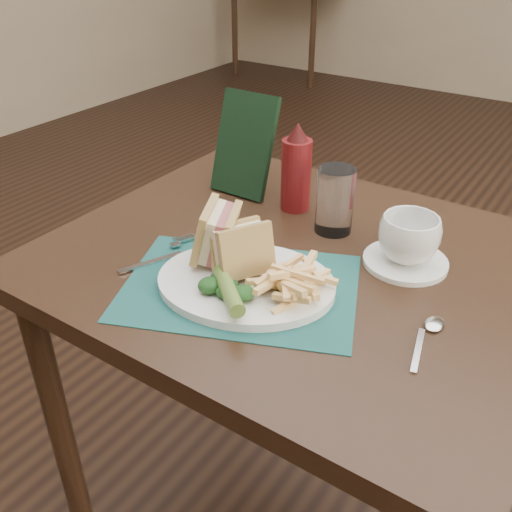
{
  "coord_description": "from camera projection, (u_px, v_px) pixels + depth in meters",
  "views": [
    {
      "loc": [
        0.44,
        -1.29,
        1.29
      ],
      "look_at": [
        -0.02,
        -0.61,
        0.8
      ],
      "focal_mm": 40.0,
      "sensor_mm": 36.0,
      "label": 1
    }
  ],
  "objects": [
    {
      "name": "pickle_spear",
      "position": [
        228.0,
        290.0,
        0.88
      ],
      "size": [
        0.11,
        0.1,
        0.03
      ],
      "primitive_type": "cylinder",
      "rotation": [
        1.54,
        0.0,
        0.86
      ],
      "color": "#50722B",
      "rests_on": "plate"
    },
    {
      "name": "saucer",
      "position": [
        405.0,
        262.0,
        1.02
      ],
      "size": [
        0.17,
        0.17,
        0.01
      ],
      "primitive_type": "cylinder",
      "rotation": [
        0.0,
        0.0,
        -0.18
      ],
      "color": "white",
      "rests_on": "table_main"
    },
    {
      "name": "sandwich_half_b",
      "position": [
        236.0,
        243.0,
        0.96
      ],
      "size": [
        0.11,
        0.12,
        0.1
      ],
      "primitive_type": null,
      "rotation": [
        0.0,
        -0.24,
        -0.51
      ],
      "color": "tan",
      "rests_on": "plate"
    },
    {
      "name": "sandwich_half_a",
      "position": [
        204.0,
        232.0,
        0.98
      ],
      "size": [
        0.11,
        0.13,
        0.1
      ],
      "primitive_type": null,
      "rotation": [
        0.0,
        0.24,
        0.45
      ],
      "color": "tan",
      "rests_on": "plate"
    },
    {
      "name": "table_bg_left",
      "position": [
        291.0,
        30.0,
        5.04
      ],
      "size": [
        0.9,
        0.75,
        0.75
      ],
      "primitive_type": null,
      "color": "black",
      "rests_on": "ground"
    },
    {
      "name": "placemat",
      "position": [
        240.0,
        287.0,
        0.96
      ],
      "size": [
        0.46,
        0.4,
        0.0
      ],
      "primitive_type": "cube",
      "rotation": [
        0.0,
        0.0,
        0.39
      ],
      "color": "#184D4A",
      "rests_on": "table_main"
    },
    {
      "name": "kale_garnish",
      "position": [
        224.0,
        289.0,
        0.9
      ],
      "size": [
        0.11,
        0.08,
        0.03
      ],
      "primitive_type": null,
      "color": "#153A16",
      "rests_on": "plate"
    },
    {
      "name": "drinking_glass",
      "position": [
        335.0,
        200.0,
        1.09
      ],
      "size": [
        0.09,
        0.09,
        0.13
      ],
      "primitive_type": "cylinder",
      "rotation": [
        0.0,
        0.0,
        -0.19
      ],
      "color": "white",
      "rests_on": "table_main"
    },
    {
      "name": "floor",
      "position": [
        369.0,
        390.0,
        1.79
      ],
      "size": [
        7.0,
        7.0,
        0.0
      ],
      "primitive_type": "plane",
      "color": "black",
      "rests_on": "ground"
    },
    {
      "name": "spoon",
      "position": [
        424.0,
        339.0,
        0.83
      ],
      "size": [
        0.07,
        0.15,
        0.01
      ],
      "primitive_type": null,
      "rotation": [
        0.0,
        0.0,
        0.23
      ],
      "color": "silver",
      "rests_on": "table_main"
    },
    {
      "name": "plate",
      "position": [
        246.0,
        283.0,
        0.95
      ],
      "size": [
        0.36,
        0.32,
        0.01
      ],
      "primitive_type": null,
      "rotation": [
        0.0,
        0.0,
        0.33
      ],
      "color": "white",
      "rests_on": "placemat"
    },
    {
      "name": "fork",
      "position": [
        161.0,
        253.0,
        1.04
      ],
      "size": [
        0.1,
        0.17,
        0.01
      ],
      "primitive_type": null,
      "rotation": [
        0.0,
        0.0,
        -0.41
      ],
      "color": "silver",
      "rests_on": "placemat"
    },
    {
      "name": "fries_pile",
      "position": [
        290.0,
        278.0,
        0.9
      ],
      "size": [
        0.18,
        0.2,
        0.05
      ],
      "primitive_type": null,
      "color": "#FACB7D",
      "rests_on": "plate"
    },
    {
      "name": "table_main",
      "position": [
        292.0,
        401.0,
        1.24
      ],
      "size": [
        0.9,
        0.75,
        0.75
      ],
      "primitive_type": null,
      "color": "black",
      "rests_on": "ground"
    },
    {
      "name": "coffee_cup",
      "position": [
        409.0,
        239.0,
        0.99
      ],
      "size": [
        0.15,
        0.15,
        0.08
      ],
      "primitive_type": "imported",
      "rotation": [
        0.0,
        0.0,
        1.02
      ],
      "color": "white",
      "rests_on": "saucer"
    },
    {
      "name": "check_presenter",
      "position": [
        244.0,
        145.0,
        1.23
      ],
      "size": [
        0.14,
        0.08,
        0.22
      ],
      "primitive_type": "cube",
      "rotation": [
        -0.31,
        0.0,
        0.0
      ],
      "color": "black",
      "rests_on": "table_main"
    },
    {
      "name": "ketchup_bottle",
      "position": [
        296.0,
        167.0,
        1.16
      ],
      "size": [
        0.07,
        0.07,
        0.19
      ],
      "primitive_type": null,
      "rotation": [
        0.0,
        0.0,
        -0.08
      ],
      "color": "#5B0F12",
      "rests_on": "table_main"
    }
  ]
}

